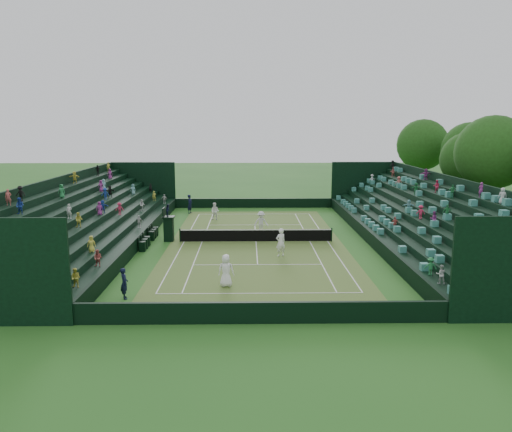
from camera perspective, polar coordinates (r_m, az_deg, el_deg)
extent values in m
plane|color=#255D1D|center=(38.13, 0.00, -2.96)|extent=(160.00, 160.00, 0.00)
cube|color=#387B29|center=(38.13, 0.00, -2.95)|extent=(12.97, 26.77, 0.01)
cube|color=black|center=(53.63, -0.27, 1.49)|extent=(17.17, 0.20, 1.00)
cube|color=black|center=(22.79, 0.65, -10.99)|extent=(17.17, 0.20, 1.00)
cube|color=black|center=(39.08, 12.55, -2.13)|extent=(0.20, 31.77, 1.00)
cube|color=black|center=(38.82, -12.63, -2.21)|extent=(0.20, 31.77, 1.00)
cube|color=black|center=(39.20, 13.26, -2.12)|extent=(0.80, 32.00, 1.00)
cube|color=black|center=(39.36, 14.40, -1.78)|extent=(0.80, 32.00, 1.45)
cube|color=black|center=(39.53, 15.53, -1.45)|extent=(0.80, 32.00, 1.90)
cube|color=black|center=(39.72, 16.66, -1.12)|extent=(0.80, 32.00, 2.35)
cube|color=black|center=(39.93, 17.77, -0.80)|extent=(0.80, 32.00, 2.80)
cube|color=black|center=(40.15, 18.87, -0.47)|extent=(0.80, 32.00, 3.25)
cube|color=black|center=(40.39, 19.95, -0.15)|extent=(0.80, 32.00, 3.70)
cube|color=black|center=(40.64, 21.03, 0.16)|extent=(0.80, 32.00, 4.15)
cube|color=black|center=(40.77, 21.71, 0.68)|extent=(0.20, 32.00, 4.90)
cube|color=black|center=(38.93, -13.35, -2.21)|extent=(0.80, 32.00, 1.00)
cube|color=black|center=(39.06, -14.51, -1.88)|extent=(0.80, 32.00, 1.45)
cube|color=black|center=(39.21, -15.67, -1.55)|extent=(0.80, 32.00, 1.90)
cube|color=black|center=(39.38, -16.81, -1.23)|extent=(0.80, 32.00, 2.35)
cube|color=black|center=(39.56, -17.94, -0.91)|extent=(0.80, 32.00, 2.80)
cube|color=black|center=(39.76, -19.06, -0.59)|extent=(0.80, 32.00, 3.25)
cube|color=black|center=(39.98, -20.17, -0.27)|extent=(0.80, 32.00, 3.70)
cube|color=black|center=(40.21, -21.26, 0.04)|extent=(0.80, 32.00, 4.15)
cube|color=black|center=(40.33, -21.97, 0.57)|extent=(0.20, 32.00, 4.90)
cylinder|color=black|center=(38.36, -8.68, -2.19)|extent=(0.10, 0.10, 1.06)
cylinder|color=black|center=(38.54, 8.64, -2.13)|extent=(0.10, 0.10, 1.06)
cube|color=black|center=(38.03, 0.00, -2.28)|extent=(11.57, 0.02, 0.86)
cube|color=white|center=(37.93, 0.00, -1.59)|extent=(11.57, 0.04, 0.07)
cylinder|color=black|center=(56.41, 17.28, 2.49)|extent=(0.16, 0.16, 3.00)
cylinder|color=black|center=(56.89, 18.72, 2.47)|extent=(0.16, 0.16, 3.00)
cube|color=black|center=(56.44, 18.10, 4.29)|extent=(2.00, 1.00, 0.80)
cylinder|color=black|center=(48.29, 24.99, 1.00)|extent=(0.50, 0.50, 3.48)
sphere|color=#1E4513|center=(47.83, 25.42, 6.59)|extent=(6.36, 6.36, 6.36)
cylinder|color=black|center=(54.10, 22.75, 1.79)|extent=(0.50, 0.50, 2.93)
sphere|color=#1E4513|center=(53.71, 23.04, 5.98)|extent=(5.35, 5.35, 5.35)
cylinder|color=black|center=(60.72, 22.89, 2.80)|extent=(0.50, 0.50, 3.28)
sphere|color=#1E4513|center=(60.35, 23.19, 7.00)|extent=(6.01, 6.01, 6.01)
cylinder|color=black|center=(65.87, 18.28, 3.69)|extent=(0.50, 0.50, 3.43)
sphere|color=#1E4513|center=(65.54, 18.51, 7.73)|extent=(6.27, 6.27, 6.27)
cube|color=black|center=(38.77, -9.93, -1.51)|extent=(0.71, 0.71, 1.82)
cube|color=black|center=(38.58, -9.98, -0.11)|extent=(0.91, 0.91, 0.10)
cube|color=black|center=(38.58, -10.52, 0.40)|extent=(0.08, 0.91, 0.71)
imported|color=black|center=(38.49, -10.00, 0.65)|extent=(0.40, 0.49, 0.94)
cube|color=black|center=(36.11, -12.86, -3.41)|extent=(0.44, 0.44, 0.71)
cube|color=black|center=(36.05, -13.24, -2.72)|extent=(0.05, 0.44, 0.44)
cube|color=black|center=(36.87, -12.61, -3.11)|extent=(0.44, 0.44, 0.71)
cube|color=black|center=(36.82, -12.97, -2.44)|extent=(0.05, 0.44, 0.44)
cube|color=black|center=(37.63, -12.37, -2.83)|extent=(0.44, 0.44, 0.71)
cube|color=black|center=(37.58, -12.72, -2.17)|extent=(0.05, 0.44, 0.44)
cube|color=black|center=(39.35, -11.86, -2.23)|extent=(0.44, 0.44, 0.71)
cube|color=black|center=(39.30, -12.20, -1.60)|extent=(0.05, 0.44, 0.44)
cube|color=black|center=(40.12, -11.64, -1.98)|extent=(0.44, 0.44, 0.71)
cube|color=black|center=(40.07, -11.98, -1.36)|extent=(0.05, 0.44, 0.44)
cube|color=black|center=(40.89, -11.44, -1.74)|extent=(0.44, 0.44, 0.71)
cube|color=black|center=(40.84, -11.77, -1.14)|extent=(0.05, 0.44, 0.44)
imported|color=white|center=(27.59, -3.44, -6.25)|extent=(0.92, 0.63, 1.82)
imported|color=white|center=(33.80, 2.83, -3.03)|extent=(0.84, 0.73, 1.94)
imported|color=white|center=(46.86, -4.71, 0.54)|extent=(0.94, 0.83, 1.63)
imported|color=white|center=(40.90, 0.58, -0.73)|extent=(1.23, 0.77, 1.83)
imported|color=black|center=(50.59, -7.56, 1.37)|extent=(0.65, 0.80, 1.89)
imported|color=black|center=(26.62, -14.82, -7.44)|extent=(0.57, 0.69, 1.63)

